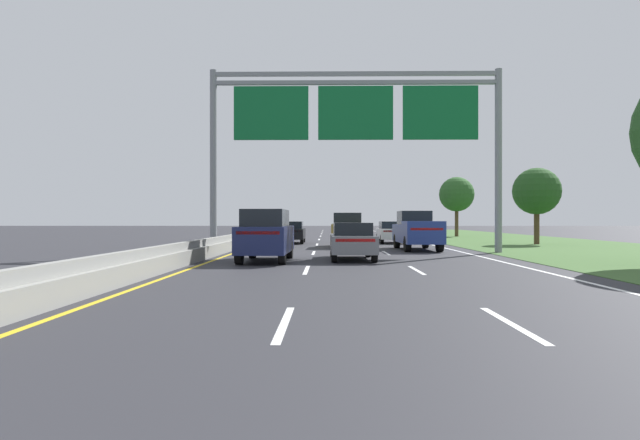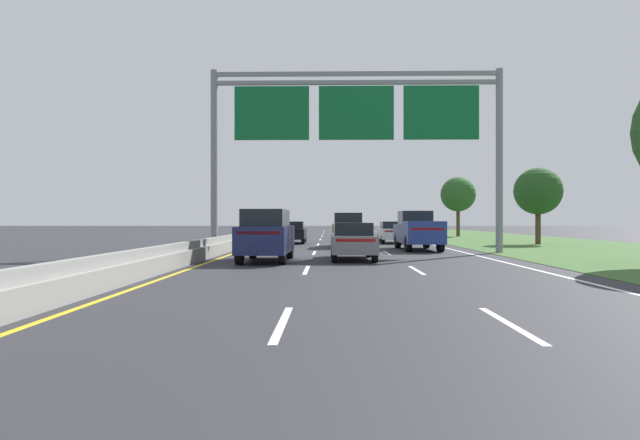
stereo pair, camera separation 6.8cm
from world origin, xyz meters
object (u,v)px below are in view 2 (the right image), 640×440
at_px(pickup_truck_blue, 418,231).
at_px(car_grey_centre_lane_sedan, 353,240).
at_px(car_navy_left_lane_suv, 266,234).
at_px(car_white_right_lane_sedan, 392,232).
at_px(roadside_tree_mid, 538,191).
at_px(car_black_left_lane_sedan, 293,232).
at_px(car_gold_centre_lane_suv, 348,229).
at_px(overhead_sign_gantry, 356,122).
at_px(roadside_tree_far, 458,194).

distance_m(pickup_truck_blue, car_grey_centre_lane_sedan, 8.21).
height_order(car_navy_left_lane_suv, car_white_right_lane_sedan, car_navy_left_lane_suv).
xyz_separation_m(pickup_truck_blue, roadside_tree_mid, (9.33, 6.51, 2.56)).
bearing_deg(roadside_tree_mid, car_black_left_lane_sedan, 174.53).
height_order(car_black_left_lane_sedan, car_white_right_lane_sedan, same).
relative_size(car_grey_centre_lane_sedan, car_black_left_lane_sedan, 1.00).
bearing_deg(roadside_tree_mid, car_gold_centre_lane_suv, -164.70).
height_order(pickup_truck_blue, roadside_tree_mid, roadside_tree_mid).
xyz_separation_m(car_grey_centre_lane_sedan, car_navy_left_lane_suv, (-3.56, -0.96, 0.28)).
relative_size(car_gold_centre_lane_suv, car_white_right_lane_sedan, 1.08).
distance_m(car_grey_centre_lane_sedan, car_navy_left_lane_suv, 3.70).
bearing_deg(car_white_right_lane_sedan, car_black_left_lane_sedan, 93.99).
distance_m(pickup_truck_blue, car_navy_left_lane_suv, 11.09).
distance_m(overhead_sign_gantry, roadside_tree_mid, 16.09).
distance_m(roadside_tree_mid, roadside_tree_far, 16.56).
height_order(car_grey_centre_lane_sedan, car_white_right_lane_sedan, same).
height_order(pickup_truck_blue, car_gold_centre_lane_suv, pickup_truck_blue).
bearing_deg(car_navy_left_lane_suv, roadside_tree_mid, -48.19).
distance_m(overhead_sign_gantry, car_navy_left_lane_suv, 8.85).
relative_size(pickup_truck_blue, car_gold_centre_lane_suv, 1.14).
xyz_separation_m(overhead_sign_gantry, roadside_tree_far, (11.53, 25.59, -2.50)).
distance_m(car_grey_centre_lane_sedan, car_black_left_lane_sedan, 15.74).
relative_size(pickup_truck_blue, car_navy_left_lane_suv, 1.15).
bearing_deg(car_white_right_lane_sedan, pickup_truck_blue, -176.95).
bearing_deg(car_white_right_lane_sedan, car_navy_left_lane_suv, 157.31).
bearing_deg(car_navy_left_lane_suv, car_gold_centre_lane_suv, -17.84).
bearing_deg(overhead_sign_gantry, car_navy_left_lane_suv, -125.32).
bearing_deg(roadside_tree_far, overhead_sign_gantry, -114.26).
xyz_separation_m(pickup_truck_blue, car_black_left_lane_sedan, (-7.60, 8.14, -0.26)).
xyz_separation_m(car_navy_left_lane_suv, car_white_right_lane_sedan, (7.13, 16.74, -0.28)).
relative_size(car_black_left_lane_sedan, car_navy_left_lane_suv, 0.93).
bearing_deg(car_grey_centre_lane_sedan, overhead_sign_gantry, -5.27).
bearing_deg(roadside_tree_far, car_black_left_lane_sedan, -136.27).
distance_m(pickup_truck_blue, roadside_tree_far, 24.54).
xyz_separation_m(car_black_left_lane_sedan, car_navy_left_lane_suv, (0.07, -16.28, 0.28)).
height_order(car_navy_left_lane_suv, roadside_tree_mid, roadside_tree_mid).
xyz_separation_m(car_gold_centre_lane_suv, car_black_left_lane_sedan, (-3.80, 5.21, -0.28)).
bearing_deg(roadside_tree_far, car_grey_centre_lane_sedan, -111.54).
relative_size(overhead_sign_gantry, car_grey_centre_lane_sedan, 3.41).
distance_m(overhead_sign_gantry, car_grey_centre_lane_sedan, 7.50).
relative_size(car_grey_centre_lane_sedan, roadside_tree_far, 0.74).
bearing_deg(roadside_tree_far, car_gold_centre_lane_suv, -120.32).
xyz_separation_m(car_navy_left_lane_suv, roadside_tree_mid, (16.86, 14.66, 2.54)).
bearing_deg(car_grey_centre_lane_sedan, roadside_tree_far, -22.01).
bearing_deg(overhead_sign_gantry, roadside_tree_far, 65.74).
height_order(car_grey_centre_lane_sedan, car_navy_left_lane_suv, car_navy_left_lane_suv).
relative_size(overhead_sign_gantry, pickup_truck_blue, 2.77).
height_order(pickup_truck_blue, car_black_left_lane_sedan, pickup_truck_blue).
distance_m(overhead_sign_gantry, car_gold_centre_lane_suv, 7.88).
bearing_deg(car_black_left_lane_sedan, car_white_right_lane_sedan, -86.62).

